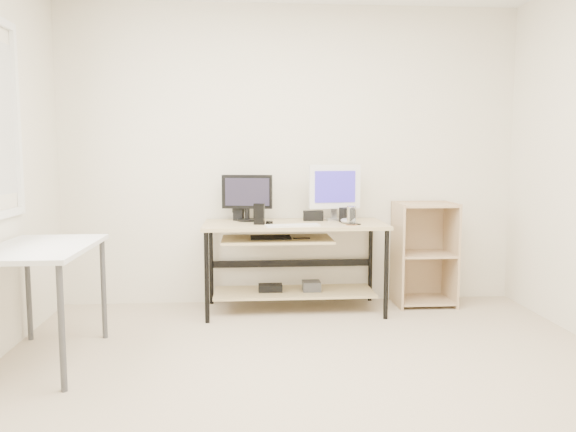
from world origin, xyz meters
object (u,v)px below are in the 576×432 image
(white_imac, at_px, (335,188))
(black_monitor, at_px, (247,195))
(desk, at_px, (291,248))
(shelf_unit, at_px, (423,253))
(audio_controller, at_px, (259,214))
(side_table, at_px, (41,258))

(white_imac, bearing_deg, black_monitor, 171.46)
(desk, relative_size, shelf_unit, 1.67)
(shelf_unit, height_order, audio_controller, audio_controller)
(side_table, bearing_deg, white_imac, 30.60)
(desk, xyz_separation_m, white_imac, (0.39, 0.15, 0.49))
(audio_controller, bearing_deg, shelf_unit, 21.06)
(side_table, bearing_deg, desk, 32.65)
(white_imac, xyz_separation_m, audio_controller, (-0.65, -0.24, -0.19))
(desk, relative_size, side_table, 1.50)
(black_monitor, relative_size, white_imac, 0.90)
(black_monitor, height_order, white_imac, white_imac)
(shelf_unit, height_order, white_imac, white_imac)
(white_imac, distance_m, audio_controller, 0.72)
(shelf_unit, bearing_deg, black_monitor, -179.43)
(white_imac, bearing_deg, shelf_unit, -7.52)
(side_table, xyz_separation_m, white_imac, (2.04, 1.21, 0.36))
(side_table, height_order, black_monitor, black_monitor)
(shelf_unit, bearing_deg, desk, -172.23)
(shelf_unit, height_order, black_monitor, black_monitor)
(desk, xyz_separation_m, black_monitor, (-0.36, 0.15, 0.44))
(audio_controller, bearing_deg, black_monitor, 123.06)
(desk, distance_m, side_table, 1.97)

